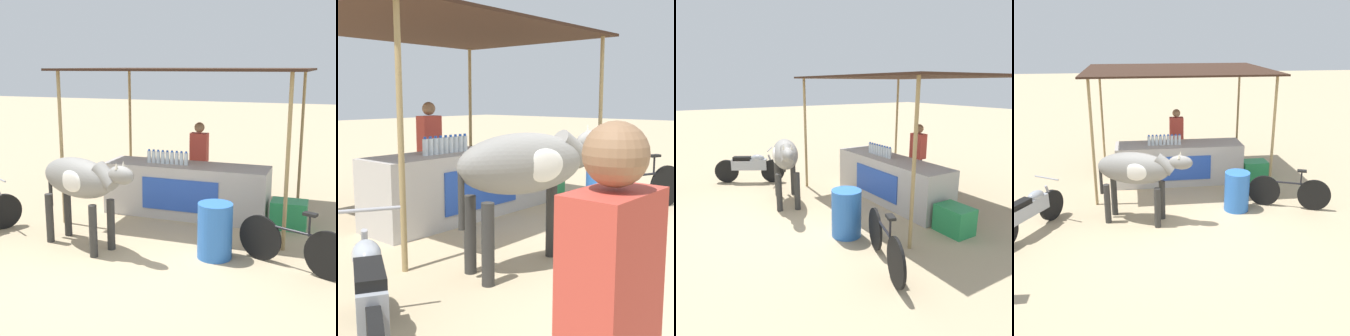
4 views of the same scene
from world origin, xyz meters
The scene contains 10 objects.
ground_plane centered at (0.00, 0.00, 0.00)m, with size 60.00×60.00×0.00m, color tan.
stall_counter centered at (0.00, 2.20, 0.48)m, with size 3.00×0.82×0.96m.
stall_awning centered at (0.00, 2.50, 2.57)m, with size 4.20×3.20×2.68m.
water_bottle_row centered at (-0.35, 2.15, 1.07)m, with size 0.79×0.07×0.25m.
vendor_behind_counter centered at (0.03, 2.95, 0.85)m, with size 0.34×0.22×1.65m.
cooler_box centered at (1.87, 2.10, 0.24)m, with size 0.60×0.44×0.48m, color #268C4C.
water_barrel centered at (0.98, 0.45, 0.41)m, with size 0.50×0.50×0.81m, color blue.
cow centered at (-1.03, 0.18, 1.03)m, with size 1.84×0.93×1.44m.
motorcycle_parked centered at (-2.99, -0.04, 0.43)m, with size 1.00×1.60×0.90m.
bicycle_leaning centered at (2.08, 0.40, 0.35)m, with size 1.56×0.65×0.85m.
Camera 2 is at (-4.59, -2.63, 1.72)m, focal length 50.00 mm.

